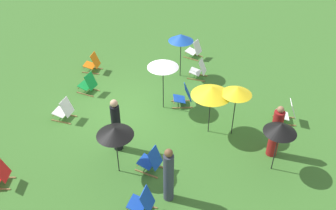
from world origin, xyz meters
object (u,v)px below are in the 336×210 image
umbrella_5 (115,132)px  umbrella_0 (163,64)px  umbrella_2 (237,91)px  person_1 (169,176)px  deckchair_6 (142,203)px  umbrella_1 (211,91)px  umbrella_3 (181,38)px  person_0 (275,133)px  person_2 (116,126)px  deckchair_3 (93,63)px  deckchair_9 (287,113)px  deckchair_2 (64,111)px  umbrella_4 (281,128)px  deckchair_7 (151,161)px  deckchair_4 (183,96)px  deckchair_1 (199,70)px  deckchair_0 (194,50)px  deckchair_8 (88,84)px

umbrella_5 → umbrella_0: bearing=171.7°
umbrella_2 → person_1: umbrella_2 is taller
deckchair_6 → umbrella_1: umbrella_1 is taller
umbrella_3 → deckchair_6: bearing=3.9°
person_0 → person_2: (0.87, -4.74, 0.04)m
deckchair_3 → deckchair_9: 8.07m
umbrella_0 → person_2: (2.48, -0.85, -0.93)m
deckchair_2 → umbrella_4: umbrella_4 is taller
umbrella_0 → deckchair_7: bearing=7.6°
umbrella_3 → person_0: umbrella_3 is taller
deckchair_7 → umbrella_3: bearing=-164.5°
umbrella_3 → umbrella_4: bearing=39.4°
deckchair_7 → umbrella_5: bearing=-61.8°
deckchair_9 → umbrella_2: 2.50m
deckchair_9 → deckchair_6: bearing=-42.9°
umbrella_5 → person_0: bearing=112.4°
deckchair_2 → umbrella_3: umbrella_3 is taller
deckchair_3 → deckchair_7: same height
person_2 → umbrella_1: bearing=156.5°
deckchair_4 → person_1: person_1 is taller
umbrella_2 → person_1: size_ratio=1.04×
umbrella_5 → person_0: (-1.81, 4.39, -0.66)m
deckchair_6 → person_0: size_ratio=0.45×
umbrella_0 → umbrella_1: umbrella_0 is taller
umbrella_5 → deckchair_1: bearing=166.2°
deckchair_0 → umbrella_3: bearing=8.1°
deckchair_4 → umbrella_3: (-2.00, -0.55, 1.36)m
umbrella_3 → person_2: person_2 is taller
deckchair_2 → person_1: person_1 is taller
umbrella_0 → person_2: size_ratio=1.06×
deckchair_0 → deckchair_2: size_ratio=1.04×
person_0 → person_2: bearing=-9.9°
umbrella_1 → person_1: (3.07, -0.64, -0.78)m
umbrella_3 → deckchair_0: bearing=170.3°
deckchair_0 → person_0: size_ratio=0.47×
deckchair_8 → deckchair_1: bearing=127.9°
deckchair_7 → umbrella_1: (-2.18, 1.39, 1.27)m
deckchair_0 → person_0: 6.63m
deckchair_9 → person_2: bearing=-68.2°
deckchair_0 → umbrella_5: 7.59m
umbrella_5 → umbrella_3: bearing=173.7°
deckchair_3 → deckchair_6: size_ratio=1.00×
deckchair_1 → person_0: bearing=41.7°
deckchair_9 → deckchair_7: bearing=-55.0°
deckchair_1 → deckchair_6: same height
deckchair_9 → person_0: size_ratio=0.45×
umbrella_2 → person_0: bearing=62.0°
deckchair_1 → person_1: size_ratio=0.47×
umbrella_4 → deckchair_8: bearing=-110.1°
umbrella_3 → umbrella_4: umbrella_3 is taller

